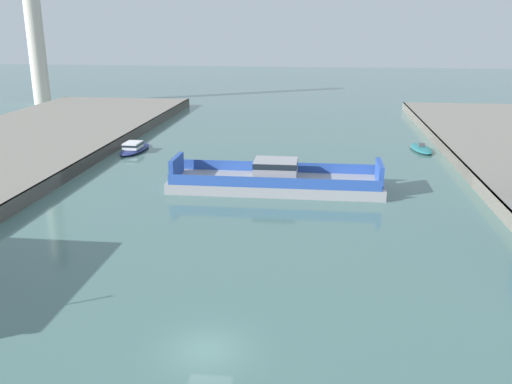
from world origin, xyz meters
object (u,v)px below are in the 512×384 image
Objects in this scene: moored_boat_near_right at (421,148)px; smokestack_distant_a at (32,8)px; moored_boat_near_left at (134,148)px; chain_ferry at (276,180)px.

smokestack_distant_a is (-74.38, 37.03, 19.57)m from moored_boat_near_right.
smokestack_distant_a reaches higher than moored_boat_near_left.
chain_ferry is 26.30m from moored_boat_near_left.
moored_boat_near_left is at bearing -50.48° from smokestack_distant_a.
smokestack_distant_a is (-34.81, 42.19, 19.35)m from moored_boat_near_left.
smokestack_distant_a is (-55.78, 58.05, 18.85)m from chain_ferry.
chain_ferry is 2.73× the size of moored_boat_near_left.
chain_ferry is at bearing -46.14° from smokestack_distant_a.
smokestack_distant_a is at bearing 153.53° from moored_boat_near_right.
moored_boat_near_right is 85.36m from smokestack_distant_a.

